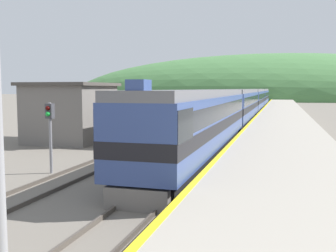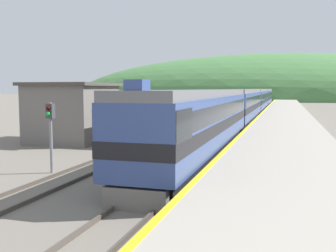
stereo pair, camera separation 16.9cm
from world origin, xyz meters
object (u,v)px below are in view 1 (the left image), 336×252
Objects in this scene: carriage_third at (254,100)px; carriage_fourth at (260,97)px; signal_post_siding at (50,122)px; siding_train at (190,109)px; carriage_second at (240,105)px; express_train_lead_car at (199,121)px.

carriage_fourth is at bearing 90.00° from carriage_third.
signal_post_siding is (-6.01, -74.76, 0.28)m from carriage_fourth.
carriage_third is 28.29m from siding_train.
carriage_third is 1.00× the size of carriage_fourth.
carriage_second reaches higher than signal_post_siding.
carriage_fourth is at bearing 84.78° from siding_train.
carriage_second is at bearing 78.20° from signal_post_siding.
siding_train is at bearing 86.74° from signal_post_siding.
carriage_second and carriage_fourth have the same top height.
siding_train is 9.08× the size of signal_post_siding.
carriage_second is 1.00× the size of carriage_fourth.
express_train_lead_car is at bearing -90.00° from carriage_fourth.
signal_post_siding is at bearing -135.44° from express_train_lead_car.
express_train_lead_car is 6.29× the size of signal_post_siding.
carriage_second reaches higher than siding_train.
siding_train is (-4.65, 17.95, -0.29)m from express_train_lead_car.
express_train_lead_car reaches higher than carriage_fourth.
carriage_third is (0.00, 22.99, 0.00)m from carriage_second.
carriage_fourth is (0.00, 68.85, -0.01)m from express_train_lead_car.
carriage_fourth reaches higher than siding_train.
express_train_lead_car is at bearing 44.56° from signal_post_siding.
carriage_third is at bearing -90.00° from carriage_fourth.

